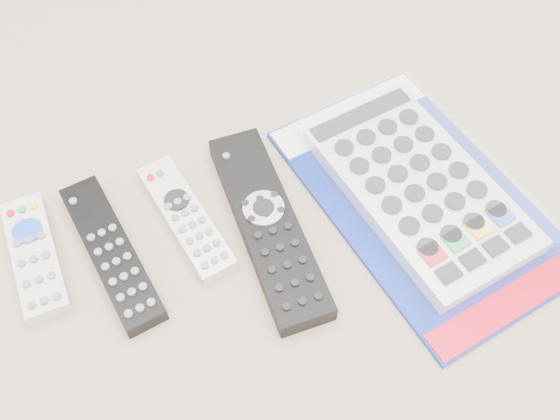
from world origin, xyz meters
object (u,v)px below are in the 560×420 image
object	(u,v)px
remote_small_grey	(35,256)
remote_slim_black	(112,253)
jumbo_remote_packaged	(420,187)
remote_silver_dvd	(186,218)
remote_large_black	(268,225)

from	to	relation	value
remote_small_grey	remote_slim_black	world-z (taller)	same
jumbo_remote_packaged	remote_slim_black	bearing A→B (deg)	162.73
remote_small_grey	remote_slim_black	xyz separation A→B (m)	(0.08, -0.03, -0.00)
remote_silver_dvd	jumbo_remote_packaged	bearing A→B (deg)	-23.87
remote_slim_black	remote_large_black	world-z (taller)	remote_large_black
remote_large_black	jumbo_remote_packaged	size ratio (longest dim) A/B	0.68
remote_small_grey	remote_silver_dvd	xyz separation A→B (m)	(0.17, -0.01, -0.00)
remote_large_black	remote_slim_black	bearing A→B (deg)	171.54
remote_silver_dvd	jumbo_remote_packaged	xyz separation A→B (m)	(0.27, -0.06, 0.01)
remote_slim_black	remote_silver_dvd	xyz separation A→B (m)	(0.09, 0.02, -0.00)
jumbo_remote_packaged	remote_silver_dvd	bearing A→B (deg)	156.98
remote_silver_dvd	jumbo_remote_packaged	distance (m)	0.28
remote_small_grey	remote_silver_dvd	bearing A→B (deg)	-5.54
remote_silver_dvd	remote_large_black	world-z (taller)	remote_large_black
remote_slim_black	remote_silver_dvd	size ratio (longest dim) A/B	1.17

